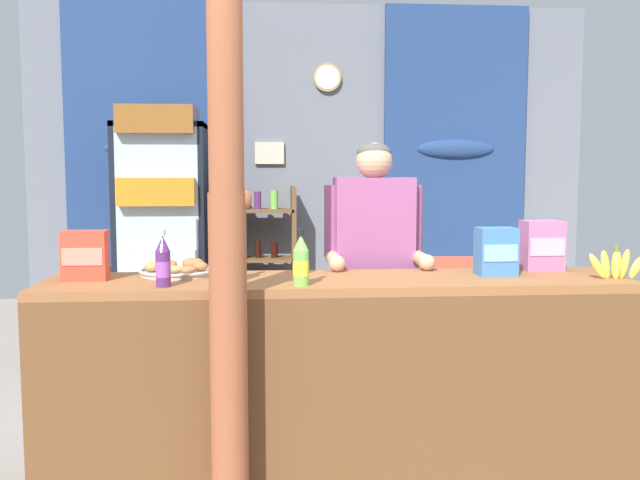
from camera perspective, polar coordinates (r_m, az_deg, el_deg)
ground_plane at (r=4.25m, az=1.06°, el=-13.99°), size 8.04×8.04×0.00m
back_wall_curtained at (r=5.90m, az=-0.95°, el=5.75°), size 4.63×0.22×2.79m
stall_counter at (r=3.16m, az=1.67°, el=-10.05°), size 2.65×0.56×0.94m
timber_post at (r=2.74m, az=-7.60°, el=2.69°), size 0.17×0.15×2.69m
drink_fridge at (r=5.43m, az=-12.66°, el=1.39°), size 0.66×0.74×1.89m
bottle_shelf_rack at (r=5.67m, az=-4.39°, el=-1.96°), size 0.48×0.28×1.31m
plastic_lawn_chair at (r=4.93m, az=10.22°, el=-5.40°), size 0.47×0.47×0.86m
shopkeeper at (r=3.69m, az=4.40°, el=-1.14°), size 0.52×0.42×1.58m
soda_bottle_iced_tea at (r=3.09m, az=-7.44°, el=-1.07°), size 0.09×0.09×0.30m
soda_bottle_lime_soda at (r=2.98m, az=-1.57°, el=-1.78°), size 0.07×0.07×0.24m
soda_bottle_grape_soda at (r=3.02m, az=-12.68°, el=-1.82°), size 0.06×0.06×0.24m
snack_box_wafer at (r=3.61m, az=17.63°, el=-0.42°), size 0.19×0.15×0.25m
snack_box_crackers at (r=3.30m, az=-18.61°, el=-1.20°), size 0.19×0.11×0.22m
snack_box_biscuit at (r=3.38m, az=14.16°, el=-0.91°), size 0.18×0.14×0.22m
pastry_tray at (r=3.36m, az=-11.48°, el=-2.41°), size 0.36×0.36×0.07m
banana_bunch at (r=3.44m, az=23.02°, el=-1.89°), size 0.27×0.06×0.16m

